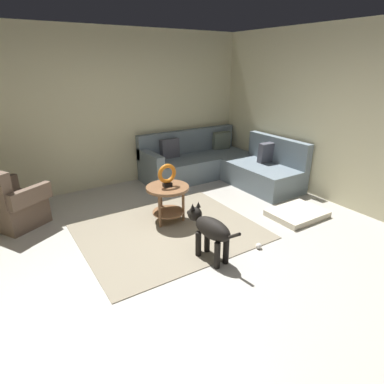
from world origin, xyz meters
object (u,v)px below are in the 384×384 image
sectional_couch (220,165)px  torus_sculpture (167,175)px  side_table (168,195)px  armchair (13,205)px  dog (210,229)px  dog_toy_ball (259,246)px  dog_bed_mat (297,214)px

sectional_couch → torus_sculpture: size_ratio=6.90×
side_table → torus_sculpture: torus_sculpture is taller
armchair → torus_sculpture: 2.16m
dog → armchair: bearing=122.8°
torus_sculpture → dog: torus_sculpture is taller
side_table → dog_toy_ball: bearing=-65.0°
dog → dog_toy_ball: bearing=-23.0°
dog_bed_mat → sectional_couch: bearing=89.6°
side_table → dog_bed_mat: 1.95m
armchair → torus_sculpture: bearing=31.3°
armchair → dog_bed_mat: 4.05m
armchair → side_table: bearing=31.3°
armchair → dog_toy_ball: 3.35m
dog_bed_mat → dog: 1.78m
side_table → torus_sculpture: size_ratio=1.84×
sectional_couch → side_table: (-1.70, -1.04, 0.12)m
sectional_couch → dog: size_ratio=2.66×
torus_sculpture → dog_bed_mat: torus_sculpture is taller
side_table → torus_sculpture: (-0.00, -0.00, 0.29)m
sectional_couch → armchair: size_ratio=2.27×
sectional_couch → dog_bed_mat: 1.95m
dog_bed_mat → dog: (-1.74, -0.18, 0.33)m
dog → dog_bed_mat: bearing=-2.0°
side_table → dog_bed_mat: bearing=-28.0°
sectional_couch → armchair: 3.57m
dog_bed_mat → dog_toy_ball: dog_bed_mat is taller
sectional_couch → dog_toy_ball: size_ratio=30.64×
sectional_couch → armchair: bearing=-179.7°
side_table → dog: bearing=-92.6°
torus_sculpture → side_table: bearing=76.0°
dog → dog_toy_ball: dog is taller
sectional_couch → side_table: 2.00m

